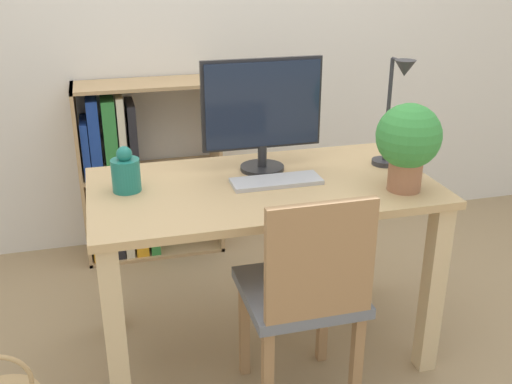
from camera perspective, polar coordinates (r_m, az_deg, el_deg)
name	(u,v)px	position (r m, az deg, el deg)	size (l,w,h in m)	color
ground_plane	(262,345)	(2.63, 0.59, -14.37)	(10.00, 10.00, 0.00)	#997F5B
wall_back	(202,3)	(3.27, -5.17, 17.48)	(8.00, 0.05, 2.60)	silver
desk	(263,217)	(2.32, 0.64, -2.40)	(1.30, 0.71, 0.74)	tan
monitor	(262,109)	(2.34, 0.60, 7.91)	(0.48, 0.18, 0.45)	#232326
keyboard	(276,181)	(2.27, 1.95, 1.03)	(0.34, 0.12, 0.02)	#B2B2B7
vase	(126,173)	(2.23, -12.29, 1.82)	(0.10, 0.10, 0.17)	#1E7266
desk_lamp	(396,103)	(2.40, 13.17, 8.26)	(0.10, 0.19, 0.44)	#2D2D33
potted_plant	(408,141)	(2.22, 14.30, 4.76)	(0.24, 0.24, 0.32)	#9E6647
chair	(305,292)	(2.08, 4.72, -9.49)	(0.40, 0.40, 0.86)	slate
bookshelf	(127,179)	(3.25, -12.17, 1.19)	(0.73, 0.28, 0.94)	tan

